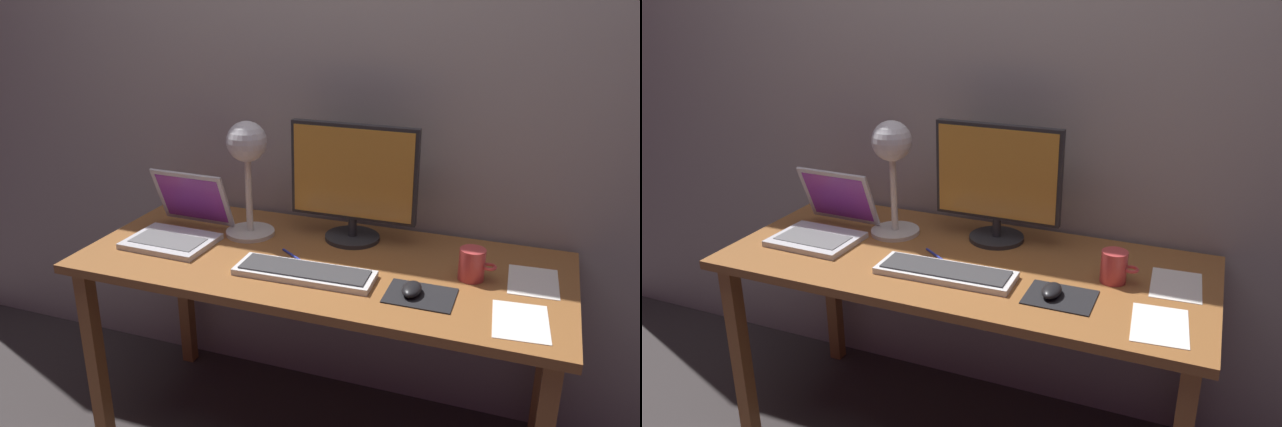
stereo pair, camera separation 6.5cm
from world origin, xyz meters
TOP-DOWN VIEW (x-y plane):
  - back_wall at (0.00, 0.40)m, footprint 4.80×0.06m
  - desk at (0.00, 0.00)m, footprint 1.60×0.70m
  - monitor at (0.04, 0.19)m, footprint 0.45×0.19m
  - keyboard_main at (-0.01, -0.14)m, footprint 0.44×0.15m
  - laptop at (-0.54, 0.00)m, footprint 0.30×0.31m
  - desk_lamp at (-0.32, 0.11)m, footprint 0.18×0.18m
  - mousepad at (0.36, -0.14)m, footprint 0.20×0.16m
  - mouse at (0.34, -0.15)m, footprint 0.06×0.10m
  - coffee_mug at (0.48, 0.02)m, footprint 0.12×0.08m
  - paper_sheet_near_mouse at (0.65, -0.19)m, footprint 0.17×0.22m
  - paper_sheet_by_keyboard at (0.67, 0.07)m, footprint 0.16×0.22m
  - pen at (-0.09, -0.02)m, footprint 0.12×0.09m

SIDE VIEW (x-z plane):
  - desk at x=0.00m, z-range 0.29..1.03m
  - paper_sheet_near_mouse at x=0.65m, z-range 0.74..0.74m
  - paper_sheet_by_keyboard at x=0.67m, z-range 0.74..0.74m
  - mousepad at x=0.36m, z-range 0.74..0.74m
  - pen at x=-0.09m, z-range 0.74..0.75m
  - keyboard_main at x=-0.01m, z-range 0.74..0.76m
  - mouse at x=0.34m, z-range 0.74..0.78m
  - coffee_mug at x=0.48m, z-range 0.74..0.84m
  - laptop at x=-0.54m, z-range 0.69..0.92m
  - monitor at x=0.04m, z-range 0.75..1.17m
  - desk_lamp at x=-0.32m, z-range 0.82..1.24m
  - back_wall at x=0.00m, z-range 0.00..2.60m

